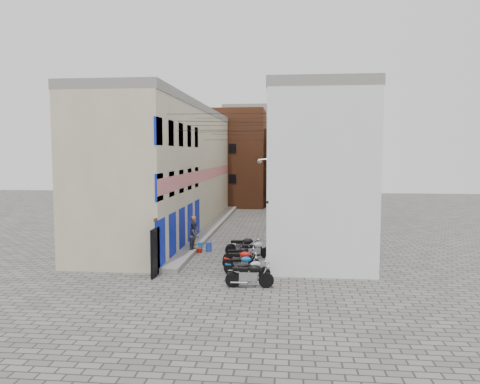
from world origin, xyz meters
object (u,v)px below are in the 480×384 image
(motorcycle_e, at_px, (240,254))
(water_jug_near, at_px, (209,247))
(person_b, at_px, (194,236))
(motorcycle_d, at_px, (241,258))
(motorcycle_a, at_px, (249,274))
(motorcycle_b, at_px, (252,269))
(motorcycle_f, at_px, (255,249))
(red_crate, at_px, (198,251))
(motorcycle_c, at_px, (242,263))
(water_jug_far, at_px, (200,246))
(person_a, at_px, (194,231))
(motorcycle_g, at_px, (244,245))

(motorcycle_e, distance_m, water_jug_near, 3.49)
(person_b, height_order, water_jug_near, person_b)
(motorcycle_d, bearing_deg, motorcycle_a, 16.82)
(motorcycle_b, height_order, motorcycle_f, motorcycle_f)
(motorcycle_b, distance_m, red_crate, 6.52)
(motorcycle_f, height_order, water_jug_near, motorcycle_f)
(motorcycle_c, xyz_separation_m, motorcycle_e, (-0.29, 1.89, 0.01))
(person_b, bearing_deg, motorcycle_a, -141.93)
(water_jug_far, xyz_separation_m, red_crate, (0.00, -0.66, -0.12))
(motorcycle_c, relative_size, motorcycle_e, 0.98)
(motorcycle_b, xyz_separation_m, water_jug_far, (-3.45, 6.17, -0.30))
(person_b, height_order, red_crate, person_b)
(motorcycle_a, relative_size, motorcycle_c, 1.19)
(person_a, bearing_deg, person_b, -177.67)
(motorcycle_f, xyz_separation_m, motorcycle_g, (-0.65, 0.76, 0.04))
(motorcycle_g, bearing_deg, person_a, -114.42)
(motorcycle_c, relative_size, water_jug_near, 3.24)
(water_jug_far, bearing_deg, person_b, -99.54)
(motorcycle_a, bearing_deg, motorcycle_e, -170.67)
(motorcycle_d, xyz_separation_m, person_b, (-2.93, 3.22, 0.48))
(motorcycle_a, height_order, red_crate, motorcycle_a)
(motorcycle_a, relative_size, motorcycle_f, 1.08)
(motorcycle_b, relative_size, motorcycle_d, 1.00)
(motorcycle_e, bearing_deg, water_jug_far, -146.23)
(motorcycle_a, height_order, motorcycle_d, motorcycle_a)
(motorcycle_g, bearing_deg, motorcycle_c, 1.09)
(motorcycle_a, xyz_separation_m, motorcycle_b, (0.02, 0.95, -0.05))
(motorcycle_c, xyz_separation_m, person_a, (-3.25, 4.94, 0.62))
(person_a, bearing_deg, water_jug_near, -115.94)
(motorcycle_b, distance_m, motorcycle_g, 5.07)
(motorcycle_b, distance_m, person_b, 6.41)
(motorcycle_c, bearing_deg, motorcycle_g, 173.95)
(water_jug_near, bearing_deg, motorcycle_c, -63.14)
(person_a, height_order, person_b, person_a)
(motorcycle_d, height_order, red_crate, motorcycle_d)
(red_crate, bearing_deg, person_b, -122.40)
(motorcycle_e, xyz_separation_m, motorcycle_f, (0.65, 1.15, 0.04))
(motorcycle_d, bearing_deg, person_a, -138.09)
(motorcycle_a, xyz_separation_m, red_crate, (-3.43, 6.47, -0.48))
(person_a, relative_size, person_b, 1.14)
(motorcycle_d, bearing_deg, motorcycle_g, -172.45)
(motorcycle_g, bearing_deg, water_jug_near, -116.35)
(water_jug_near, bearing_deg, motorcycle_a, -67.11)
(motorcycle_b, distance_m, motorcycle_e, 3.21)
(person_b, distance_m, water_jug_far, 1.19)
(motorcycle_f, distance_m, water_jug_far, 3.82)
(motorcycle_d, bearing_deg, motorcycle_c, 13.66)
(motorcycle_c, bearing_deg, motorcycle_b, 13.35)
(person_b, bearing_deg, motorcycle_e, -120.00)
(motorcycle_b, relative_size, motorcycle_g, 0.90)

